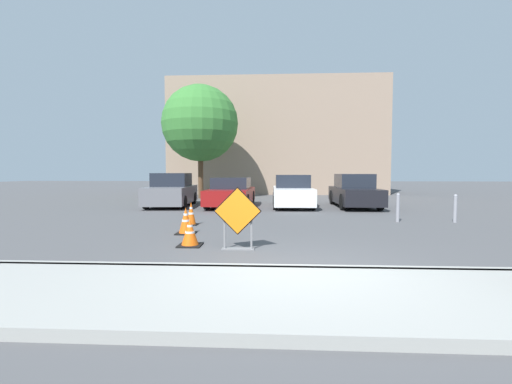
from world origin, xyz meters
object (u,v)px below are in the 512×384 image
object	(u,v)px
parked_car_second	(231,193)
parked_car_fourth	(354,192)
traffic_cone_third	(191,214)
parked_car_third	(292,192)
road_closed_sign	(238,217)
bollard_second	(455,208)
parked_car_nearest	(172,191)
traffic_cone_nearest	(190,233)
traffic_cone_second	(186,221)
bollard_nearest	(398,207)

from	to	relation	value
parked_car_second	parked_car_fourth	bearing A→B (deg)	-177.14
traffic_cone_third	parked_car_third	size ratio (longest dim) A/B	0.17
road_closed_sign	bollard_second	xyz separation A→B (m)	(6.66, 4.30, -0.22)
traffic_cone_third	parked_car_nearest	size ratio (longest dim) A/B	0.17
parked_car_nearest	traffic_cone_nearest	bearing A→B (deg)	105.52
traffic_cone_second	bollard_nearest	size ratio (longest dim) A/B	0.74
road_closed_sign	parked_car_second	xyz separation A→B (m)	(-1.27, 9.07, -0.05)
parked_car_nearest	parked_car_fourth	distance (m)	8.71
road_closed_sign	bollard_nearest	size ratio (longest dim) A/B	1.40
traffic_cone_nearest	traffic_cone_third	bearing A→B (deg)	103.23
traffic_cone_second	parked_car_nearest	bearing A→B (deg)	109.48
traffic_cone_second	parked_car_nearest	distance (m)	7.82
traffic_cone_second	traffic_cone_third	world-z (taller)	traffic_cone_third
road_closed_sign	traffic_cone_nearest	world-z (taller)	road_closed_sign
parked_car_fourth	parked_car_third	bearing A→B (deg)	0.64
road_closed_sign	traffic_cone_second	distance (m)	2.42
road_closed_sign	parked_car_fourth	xyz separation A→B (m)	(4.53, 9.18, 0.01)
parked_car_second	bollard_second	xyz separation A→B (m)	(7.93, -4.76, -0.16)
traffic_cone_third	parked_car_nearest	bearing A→B (deg)	112.13
parked_car_nearest	bollard_second	xyz separation A→B (m)	(10.84, -4.86, -0.24)
parked_car_nearest	parked_car_fourth	world-z (taller)	parked_car_nearest
traffic_cone_nearest	traffic_cone_second	xyz separation A→B (m)	(-0.48, 1.47, 0.05)
parked_car_nearest	parked_car_second	bearing A→B (deg)	174.40
traffic_cone_nearest	bollard_nearest	distance (m)	7.14
road_closed_sign	traffic_cone_nearest	xyz separation A→B (m)	(-1.10, 0.33, -0.41)
road_closed_sign	parked_car_fourth	bearing A→B (deg)	63.71
traffic_cone_nearest	parked_car_nearest	world-z (taller)	parked_car_nearest
parked_car_fourth	bollard_nearest	xyz separation A→B (m)	(0.29, -4.87, -0.21)
traffic_cone_second	parked_car_third	bearing A→B (deg)	66.46
traffic_cone_third	parked_car_fourth	distance (m)	8.64
traffic_cone_third	traffic_cone_nearest	bearing A→B (deg)	-76.77
traffic_cone_second	parked_car_nearest	xyz separation A→B (m)	(-2.60, 7.36, 0.38)
parked_car_third	bollard_nearest	xyz separation A→B (m)	(3.20, -4.85, -0.19)
parked_car_second	bollard_nearest	bearing A→B (deg)	143.77
road_closed_sign	bollard_second	bearing A→B (deg)	32.89
traffic_cone_nearest	parked_car_second	distance (m)	8.75
road_closed_sign	parked_car_second	distance (m)	9.15
traffic_cone_second	parked_car_fourth	world-z (taller)	parked_car_fourth
bollard_nearest	bollard_second	bearing A→B (deg)	0.00
road_closed_sign	traffic_cone_third	world-z (taller)	road_closed_sign
parked_car_second	bollard_second	size ratio (longest dim) A/B	4.76
traffic_cone_nearest	traffic_cone_third	size ratio (longest dim) A/B	0.84
parked_car_second	parked_car_fourth	world-z (taller)	parked_car_fourth
traffic_cone_second	parked_car_fourth	bearing A→B (deg)	50.38
traffic_cone_nearest	bollard_nearest	size ratio (longest dim) A/B	0.64
traffic_cone_third	bollard_second	xyz separation A→B (m)	(8.46, 0.98, 0.14)
parked_car_third	bollard_nearest	size ratio (longest dim) A/B	4.51
traffic_cone_nearest	parked_car_third	world-z (taller)	parked_car_third
parked_car_second	parked_car_third	bearing A→B (deg)	-176.42
road_closed_sign	bollard_second	distance (m)	7.93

